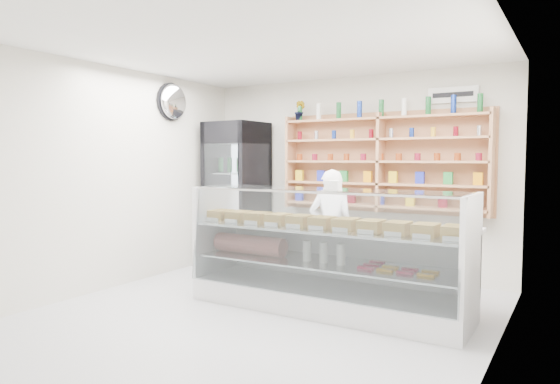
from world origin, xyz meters
The scene contains 8 objects.
room centered at (0.00, 0.00, 1.40)m, with size 5.00×5.00×5.00m.
display_counter centered at (0.49, 0.69, 0.36)m, with size 3.03×0.90×1.32m.
shop_worker centered at (0.20, 1.43, 0.76)m, with size 0.55×0.36×1.51m, color white.
drinks_cooler centered at (-1.70, 2.06, 1.10)m, with size 0.81×0.79×2.19m.
wall_shelving centered at (0.50, 2.34, 1.59)m, with size 2.84×0.28×1.33m.
potted_plant centered at (-0.75, 2.34, 2.34)m, with size 0.16×0.13×0.29m, color #1E6626.
security_mirror centered at (-2.17, 1.20, 2.45)m, with size 0.15×0.50×0.50m, color silver.
wall_sign centered at (1.40, 2.47, 2.45)m, with size 0.62×0.03×0.20m, color white.
Camera 1 is at (2.83, -4.14, 1.64)m, focal length 32.00 mm.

